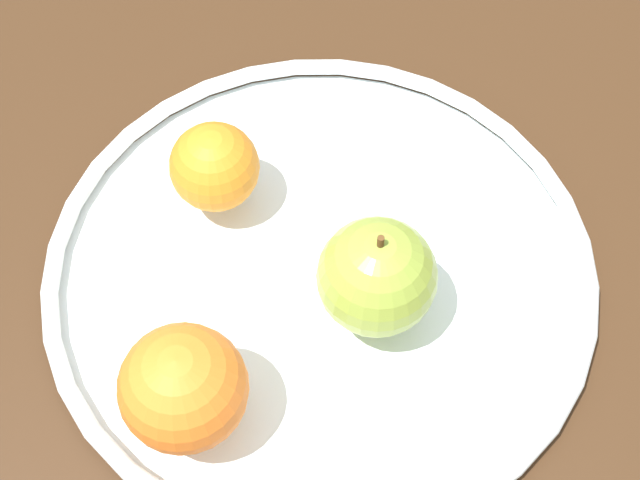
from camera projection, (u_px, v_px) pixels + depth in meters
The scene contains 5 objects.
ground_plane at pixel (320, 290), 67.57cm from camera, with size 133.50×133.50×4.00cm, color #3C2413.
fruit_bowl at pixel (320, 270), 65.09cm from camera, with size 38.17×38.17×1.80cm.
apple at pixel (377, 277), 59.33cm from camera, with size 7.72×7.72×8.52cm.
orange_center at pixel (214, 167), 64.78cm from camera, with size 6.27×6.27×6.27cm, color orange.
orange_front_left at pixel (183, 388), 55.31cm from camera, with size 7.79×7.79×7.79cm, color orange.
Camera 1 is at (28.66, -15.66, 57.26)cm, focal length 52.86 mm.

